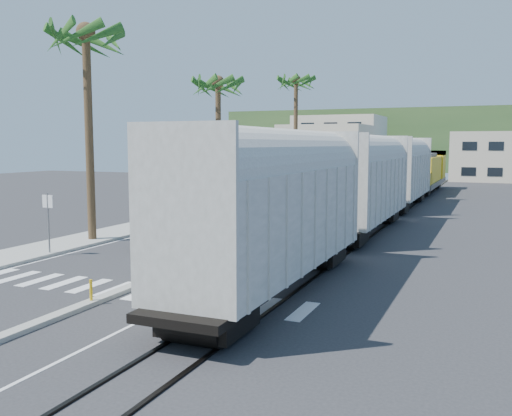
{
  "coord_description": "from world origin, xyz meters",
  "views": [
    {
      "loc": [
        12.17,
        -18.81,
        5.3
      ],
      "look_at": [
        0.8,
        8.14,
        2.0
      ],
      "focal_mm": 40.0,
      "sensor_mm": 36.0,
      "label": 1
    }
  ],
  "objects": [
    {
      "name": "car_lead",
      "position": [
        -3.48,
        6.14,
        0.67
      ],
      "size": [
        2.23,
        4.19,
        1.34
      ],
      "primitive_type": "imported",
      "rotation": [
        0.0,
        0.0,
        -0.08
      ],
      "color": "#0F2F20",
      "rests_on": "ground"
    },
    {
      "name": "ground",
      "position": [
        0.0,
        0.0,
        0.0
      ],
      "size": [
        140.0,
        140.0,
        0.0
      ],
      "primitive_type": "plane",
      "color": "#28282B",
      "rests_on": "ground"
    },
    {
      "name": "freight_train",
      "position": [
        5.0,
        20.54,
        2.91
      ],
      "size": [
        3.0,
        60.94,
        5.85
      ],
      "color": "#A6A498",
      "rests_on": "ground"
    },
    {
      "name": "median",
      "position": [
        0.0,
        19.96,
        0.09
      ],
      "size": [
        0.45,
        60.0,
        0.85
      ],
      "color": "gray",
      "rests_on": "ground"
    },
    {
      "name": "cyclist",
      "position": [
        -0.49,
        1.87,
        0.68
      ],
      "size": [
        0.88,
        1.83,
        2.13
      ],
      "rotation": [
        0.0,
        0.0,
        1.65
      ],
      "color": "#9EA0A5",
      "rests_on": "ground"
    },
    {
      "name": "street_sign",
      "position": [
        -7.3,
        2.0,
        1.97
      ],
      "size": [
        0.6,
        0.08,
        3.0
      ],
      "color": "slate",
      "rests_on": "ground"
    },
    {
      "name": "crosswalk",
      "position": [
        0.0,
        -2.0,
        0.01
      ],
      "size": [
        14.0,
        2.2,
        0.01
      ],
      "primitive_type": "cube",
      "color": "silver",
      "rests_on": "ground"
    },
    {
      "name": "hillside",
      "position": [
        0.0,
        100.0,
        6.0
      ],
      "size": [
        80.0,
        20.0,
        12.0
      ],
      "primitive_type": "cube",
      "color": "#385628",
      "rests_on": "ground"
    },
    {
      "name": "car_second",
      "position": [
        -3.19,
        10.04,
        0.82
      ],
      "size": [
        2.5,
        5.24,
        1.64
      ],
      "primitive_type": "imported",
      "rotation": [
        0.0,
        0.0,
        0.08
      ],
      "color": "black",
      "rests_on": "ground"
    },
    {
      "name": "lane_markings",
      "position": [
        -2.15,
        25.0,
        0.0
      ],
      "size": [
        9.42,
        90.0,
        0.01
      ],
      "color": "silver",
      "rests_on": "ground"
    },
    {
      "name": "car_rear",
      "position": [
        -3.07,
        22.58,
        0.68
      ],
      "size": [
        2.33,
        4.92,
        1.36
      ],
      "primitive_type": "imported",
      "rotation": [
        0.0,
        0.0,
        0.01
      ],
      "color": "#A1A4A6",
      "rests_on": "ground"
    },
    {
      "name": "sidewalk",
      "position": [
        -8.5,
        25.0,
        0.07
      ],
      "size": [
        3.0,
        90.0,
        0.15
      ],
      "primitive_type": "cube",
      "color": "gray",
      "rests_on": "ground"
    },
    {
      "name": "buildings",
      "position": [
        -6.41,
        71.66,
        4.36
      ],
      "size": [
        38.0,
        27.0,
        10.0
      ],
      "color": "beige",
      "rests_on": "ground"
    },
    {
      "name": "palm_trees",
      "position": [
        -8.1,
        22.7,
        10.81
      ],
      "size": [
        3.5,
        37.2,
        13.75
      ],
      "color": "brown",
      "rests_on": "ground"
    },
    {
      "name": "rails",
      "position": [
        5.0,
        28.0,
        0.03
      ],
      "size": [
        1.56,
        100.0,
        0.06
      ],
      "color": "black",
      "rests_on": "ground"
    },
    {
      "name": "car_third",
      "position": [
        -3.77,
        15.5,
        0.63
      ],
      "size": [
        1.91,
        4.41,
        1.26
      ],
      "primitive_type": "imported",
      "rotation": [
        0.0,
        0.0,
        -0.02
      ],
      "color": "black",
      "rests_on": "ground"
    }
  ]
}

